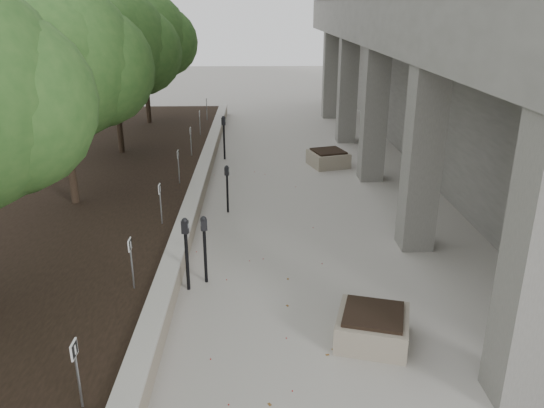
{
  "coord_description": "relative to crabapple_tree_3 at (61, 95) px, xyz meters",
  "views": [
    {
      "loc": [
        -0.12,
        -4.93,
        5.11
      ],
      "look_at": [
        0.18,
        5.93,
        1.07
      ],
      "focal_mm": 35.16,
      "sensor_mm": 36.0,
      "label": 1
    }
  ],
  "objects": [
    {
      "name": "retaining_wall",
      "position": [
        2.97,
        1.0,
        -2.87
      ],
      "size": [
        0.39,
        26.0,
        0.5
      ],
      "primitive_type": null,
      "color": "gray",
      "rests_on": "ground"
    },
    {
      "name": "planting_bed",
      "position": [
        -0.7,
        1.0,
        -2.92
      ],
      "size": [
        7.0,
        26.0,
        0.4
      ],
      "primitive_type": "cube",
      "color": "black",
      "rests_on": "ground"
    },
    {
      "name": "crabapple_tree_3",
      "position": [
        0.0,
        0.0,
        0.0
      ],
      "size": [
        4.6,
        4.0,
        5.44
      ],
      "primitive_type": null,
      "color": "#2A521F",
      "rests_on": "planting_bed"
    },
    {
      "name": "crabapple_tree_4",
      "position": [
        0.0,
        5.0,
        0.0
      ],
      "size": [
        4.6,
        4.0,
        5.44
      ],
      "primitive_type": null,
      "color": "#2A521F",
      "rests_on": "planting_bed"
    },
    {
      "name": "crabapple_tree_5",
      "position": [
        0.0,
        10.0,
        0.0
      ],
      "size": [
        4.6,
        4.0,
        5.44
      ],
      "primitive_type": null,
      "color": "#2A521F",
      "rests_on": "planting_bed"
    },
    {
      "name": "parking_sign_2",
      "position": [
        2.45,
        -7.5,
        -2.24
      ],
      "size": [
        0.04,
        0.22,
        0.96
      ],
      "primitive_type": null,
      "color": "black",
      "rests_on": "planting_bed"
    },
    {
      "name": "parking_sign_3",
      "position": [
        2.45,
        -4.5,
        -2.24
      ],
      "size": [
        0.04,
        0.22,
        0.96
      ],
      "primitive_type": null,
      "color": "black",
      "rests_on": "planting_bed"
    },
    {
      "name": "parking_sign_4",
      "position": [
        2.45,
        -1.5,
        -2.24
      ],
      "size": [
        0.04,
        0.22,
        0.96
      ],
      "primitive_type": null,
      "color": "black",
      "rests_on": "planting_bed"
    },
    {
      "name": "parking_sign_5",
      "position": [
        2.45,
        1.5,
        -2.24
      ],
      "size": [
        0.04,
        0.22,
        0.96
      ],
      "primitive_type": null,
      "color": "black",
      "rests_on": "planting_bed"
    },
    {
      "name": "parking_sign_6",
      "position": [
        2.45,
        4.5,
        -2.24
      ],
      "size": [
        0.04,
        0.22,
        0.96
      ],
      "primitive_type": null,
      "color": "black",
      "rests_on": "planting_bed"
    },
    {
      "name": "parking_sign_7",
      "position": [
        2.45,
        7.5,
        -2.24
      ],
      "size": [
        0.04,
        0.22,
        0.96
      ],
      "primitive_type": null,
      "color": "black",
      "rests_on": "planting_bed"
    },
    {
      "name": "parking_sign_8",
      "position": [
        2.45,
        10.5,
        -2.24
      ],
      "size": [
        0.04,
        0.22,
        0.96
      ],
      "primitive_type": null,
      "color": "black",
      "rests_on": "planting_bed"
    },
    {
      "name": "parking_meter_2",
      "position": [
        3.32,
        -3.86,
        -2.38
      ],
      "size": [
        0.16,
        0.13,
        1.48
      ],
      "primitive_type": null,
      "rotation": [
        0.0,
        0.0,
        -0.16
      ],
      "color": "black",
      "rests_on": "ground"
    },
    {
      "name": "parking_meter_3",
      "position": [
        3.64,
        -3.57,
        -2.42
      ],
      "size": [
        0.16,
        0.13,
        1.4
      ],
      "primitive_type": null,
      "rotation": [
        0.0,
        0.0,
        0.27
      ],
      "color": "black",
      "rests_on": "ground"
    },
    {
      "name": "parking_meter_4",
      "position": [
        3.87,
        0.22,
        -2.47
      ],
      "size": [
        0.14,
        0.12,
        1.29
      ],
      "primitive_type": null,
      "rotation": [
        0.0,
        0.0,
        -0.22
      ],
      "color": "black",
      "rests_on": "ground"
    },
    {
      "name": "parking_meter_5",
      "position": [
        3.49,
        5.45,
        -2.34
      ],
      "size": [
        0.17,
        0.14,
        1.55
      ],
      "primitive_type": null,
      "rotation": [
        0.0,
        0.0,
        -0.22
      ],
      "color": "black",
      "rests_on": "ground"
    },
    {
      "name": "planter_front",
      "position": [
        6.5,
        -5.62,
        -2.86
      ],
      "size": [
        1.38,
        1.38,
        0.52
      ],
      "primitive_type": null,
      "rotation": [
        0.0,
        0.0,
        -0.28
      ],
      "color": "gray",
      "rests_on": "ground"
    },
    {
      "name": "planter_back",
      "position": [
        7.07,
        4.51,
        -2.85
      ],
      "size": [
        1.46,
        1.46,
        0.55
      ],
      "primitive_type": null,
      "rotation": [
        0.0,
        0.0,
        0.29
      ],
      "color": "gray",
      "rests_on": "ground"
    },
    {
      "name": "berry_scatter",
      "position": [
        4.7,
        -3.0,
        -3.11
      ],
      "size": [
        3.3,
        14.1,
        0.02
      ],
      "primitive_type": null,
      "color": "#980F0B",
      "rests_on": "ground"
    }
  ]
}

